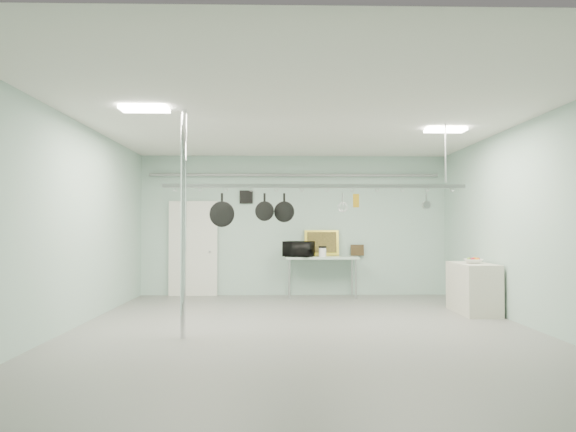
{
  "coord_description": "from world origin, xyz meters",
  "views": [
    {
      "loc": [
        -0.39,
        -7.8,
        1.53
      ],
      "look_at": [
        -0.2,
        1.0,
        1.74
      ],
      "focal_mm": 32.0,
      "sensor_mm": 36.0,
      "label": 1
    }
  ],
  "objects_px": {
    "skillet_left": "(222,210)",
    "pot_rack": "(314,184)",
    "coffee_canister": "(322,252)",
    "microwave": "(299,249)",
    "side_cabinet": "(473,288)",
    "skillet_mid": "(264,207)",
    "prep_table": "(322,260)",
    "fruit_bowl": "(473,261)",
    "chrome_pole": "(183,223)",
    "skillet_right": "(284,208)"
  },
  "relations": [
    {
      "from": "skillet_mid",
      "to": "fruit_bowl",
      "type": "bearing_deg",
      "value": 31.52
    },
    {
      "from": "skillet_left",
      "to": "skillet_mid",
      "type": "height_order",
      "value": "same"
    },
    {
      "from": "skillet_left",
      "to": "skillet_mid",
      "type": "distance_m",
      "value": 0.67
    },
    {
      "from": "pot_rack",
      "to": "skillet_mid",
      "type": "distance_m",
      "value": 0.87
    },
    {
      "from": "prep_table",
      "to": "skillet_right",
      "type": "xyz_separation_m",
      "value": [
        -0.88,
        -3.3,
        1.02
      ]
    },
    {
      "from": "side_cabinet",
      "to": "skillet_right",
      "type": "distance_m",
      "value": 3.86
    },
    {
      "from": "skillet_mid",
      "to": "skillet_right",
      "type": "bearing_deg",
      "value": 16.21
    },
    {
      "from": "side_cabinet",
      "to": "skillet_mid",
      "type": "bearing_deg",
      "value": -163.61
    },
    {
      "from": "prep_table",
      "to": "fruit_bowl",
      "type": "height_order",
      "value": "fruit_bowl"
    },
    {
      "from": "coffee_canister",
      "to": "microwave",
      "type": "bearing_deg",
      "value": 173.68
    },
    {
      "from": "side_cabinet",
      "to": "prep_table",
      "type": "bearing_deg",
      "value": 139.21
    },
    {
      "from": "chrome_pole",
      "to": "coffee_canister",
      "type": "bearing_deg",
      "value": 60.2
    },
    {
      "from": "prep_table",
      "to": "skillet_mid",
      "type": "xyz_separation_m",
      "value": [
        -1.19,
        -3.3,
        1.04
      ]
    },
    {
      "from": "pot_rack",
      "to": "skillet_right",
      "type": "bearing_deg",
      "value": 180.0
    },
    {
      "from": "prep_table",
      "to": "pot_rack",
      "type": "relative_size",
      "value": 0.33
    },
    {
      "from": "side_cabinet",
      "to": "fruit_bowl",
      "type": "distance_m",
      "value": 0.5
    },
    {
      "from": "fruit_bowl",
      "to": "pot_rack",
      "type": "bearing_deg",
      "value": -160.83
    },
    {
      "from": "chrome_pole",
      "to": "skillet_mid",
      "type": "bearing_deg",
      "value": 39.0
    },
    {
      "from": "fruit_bowl",
      "to": "prep_table",
      "type": "bearing_deg",
      "value": 137.9
    },
    {
      "from": "side_cabinet",
      "to": "fruit_bowl",
      "type": "relative_size",
      "value": 3.58
    },
    {
      "from": "microwave",
      "to": "skillet_right",
      "type": "height_order",
      "value": "skillet_right"
    },
    {
      "from": "fruit_bowl",
      "to": "coffee_canister",
      "type": "bearing_deg",
      "value": 140.08
    },
    {
      "from": "pot_rack",
      "to": "skillet_mid",
      "type": "height_order",
      "value": "pot_rack"
    },
    {
      "from": "side_cabinet",
      "to": "skillet_right",
      "type": "relative_size",
      "value": 2.61
    },
    {
      "from": "skillet_right",
      "to": "microwave",
      "type": "bearing_deg",
      "value": 99.72
    },
    {
      "from": "pot_rack",
      "to": "skillet_mid",
      "type": "relative_size",
      "value": 11.22
    },
    {
      "from": "fruit_bowl",
      "to": "skillet_right",
      "type": "bearing_deg",
      "value": -163.36
    },
    {
      "from": "microwave",
      "to": "chrome_pole",
      "type": "bearing_deg",
      "value": 91.14
    },
    {
      "from": "side_cabinet",
      "to": "skillet_mid",
      "type": "height_order",
      "value": "skillet_mid"
    },
    {
      "from": "pot_rack",
      "to": "fruit_bowl",
      "type": "distance_m",
      "value": 3.35
    },
    {
      "from": "fruit_bowl",
      "to": "skillet_left",
      "type": "xyz_separation_m",
      "value": [
        -4.39,
        -1.02,
        0.87
      ]
    },
    {
      "from": "side_cabinet",
      "to": "coffee_canister",
      "type": "relative_size",
      "value": 6.13
    },
    {
      "from": "pot_rack",
      "to": "side_cabinet",
      "type": "bearing_deg",
      "value": 20.45
    },
    {
      "from": "fruit_bowl",
      "to": "skillet_right",
      "type": "distance_m",
      "value": 3.67
    },
    {
      "from": "prep_table",
      "to": "fruit_bowl",
      "type": "xyz_separation_m",
      "value": [
        2.53,
        -2.28,
        0.11
      ]
    },
    {
      "from": "chrome_pole",
      "to": "side_cabinet",
      "type": "xyz_separation_m",
      "value": [
        4.85,
        2.0,
        -1.15
      ]
    },
    {
      "from": "skillet_left",
      "to": "pot_rack",
      "type": "bearing_deg",
      "value": 10.46
    },
    {
      "from": "prep_table",
      "to": "side_cabinet",
      "type": "bearing_deg",
      "value": -40.79
    },
    {
      "from": "coffee_canister",
      "to": "skillet_mid",
      "type": "relative_size",
      "value": 0.46
    },
    {
      "from": "side_cabinet",
      "to": "microwave",
      "type": "relative_size",
      "value": 1.96
    },
    {
      "from": "prep_table",
      "to": "pot_rack",
      "type": "distance_m",
      "value": 3.61
    },
    {
      "from": "pot_rack",
      "to": "skillet_right",
      "type": "relative_size",
      "value": 10.46
    },
    {
      "from": "coffee_canister",
      "to": "fruit_bowl",
      "type": "distance_m",
      "value": 3.29
    },
    {
      "from": "chrome_pole",
      "to": "pot_rack",
      "type": "bearing_deg",
      "value": 25.35
    },
    {
      "from": "skillet_mid",
      "to": "skillet_right",
      "type": "relative_size",
      "value": 0.93
    },
    {
      "from": "chrome_pole",
      "to": "skillet_right",
      "type": "relative_size",
      "value": 6.97
    },
    {
      "from": "skillet_left",
      "to": "chrome_pole",
      "type": "bearing_deg",
      "value": -105.56
    },
    {
      "from": "coffee_canister",
      "to": "fruit_bowl",
      "type": "relative_size",
      "value": 0.58
    },
    {
      "from": "fruit_bowl",
      "to": "skillet_mid",
      "type": "relative_size",
      "value": 0.78
    },
    {
      "from": "pot_rack",
      "to": "skillet_left",
      "type": "distance_m",
      "value": 1.52
    }
  ]
}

